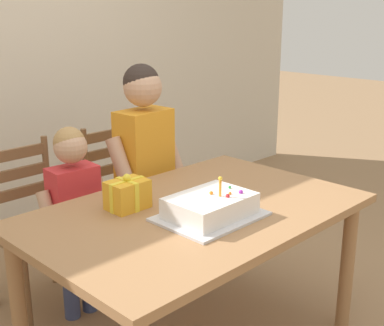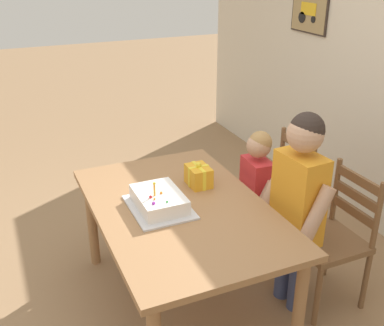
% 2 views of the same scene
% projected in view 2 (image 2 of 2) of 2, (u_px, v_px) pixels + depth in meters
% --- Properties ---
extents(ground_plane, '(20.00, 20.00, 0.00)m').
position_uv_depth(ground_plane, '(182.00, 303.00, 3.12)').
color(ground_plane, '#997551').
extents(dining_table, '(1.53, 1.00, 0.74)m').
position_uv_depth(dining_table, '(181.00, 219.00, 2.85)').
color(dining_table, '#9E7047').
rests_on(dining_table, ground).
extents(birthday_cake, '(0.44, 0.34, 0.19)m').
position_uv_depth(birthday_cake, '(159.00, 201.00, 2.78)').
color(birthday_cake, silver).
rests_on(birthday_cake, dining_table).
extents(gift_box_red_large, '(0.18, 0.14, 0.17)m').
position_uv_depth(gift_box_red_large, '(199.00, 176.00, 3.05)').
color(gift_box_red_large, gold).
rests_on(gift_box_red_large, dining_table).
extents(chair_left, '(0.42, 0.42, 0.92)m').
position_uv_depth(chair_left, '(277.00, 194.00, 3.54)').
color(chair_left, brown).
rests_on(chair_left, ground).
extents(chair_right, '(0.42, 0.42, 0.92)m').
position_uv_depth(chair_right, '(333.00, 238.00, 3.00)').
color(chair_right, brown).
rests_on(chair_right, ground).
extents(child_older, '(0.49, 0.28, 1.33)m').
position_uv_depth(child_older, '(299.00, 195.00, 2.81)').
color(child_older, '#38426B').
rests_on(child_older, ground).
extents(child_younger, '(0.39, 0.23, 1.05)m').
position_uv_depth(child_younger, '(256.00, 187.00, 3.28)').
color(child_younger, '#38426B').
rests_on(child_younger, ground).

